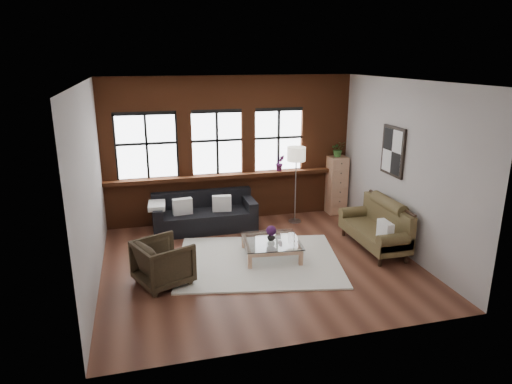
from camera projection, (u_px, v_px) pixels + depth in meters
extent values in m
plane|color=#522A1E|center=(259.00, 262.00, 8.26)|extent=(5.50, 5.50, 0.00)
plane|color=white|center=(259.00, 81.00, 7.35)|extent=(5.50, 5.50, 0.00)
plane|color=#B0A9A4|center=(230.00, 149.00, 10.12)|extent=(5.50, 0.00, 5.50)
plane|color=#B0A9A4|center=(313.00, 228.00, 5.49)|extent=(5.50, 0.00, 5.50)
plane|color=#B0A9A4|center=(90.00, 188.00, 7.14)|extent=(0.00, 5.00, 5.00)
plane|color=#B0A9A4|center=(402.00, 167.00, 8.47)|extent=(0.00, 5.00, 5.00)
cube|color=brown|center=(232.00, 175.00, 10.14)|extent=(5.50, 0.30, 0.08)
cube|color=white|center=(259.00, 261.00, 8.28)|extent=(3.27, 2.78, 0.03)
cube|color=white|center=(183.00, 206.00, 9.48)|extent=(0.41, 0.19, 0.34)
cube|color=white|center=(222.00, 203.00, 9.68)|extent=(0.41, 0.19, 0.34)
cube|color=white|center=(385.00, 231.00, 8.19)|extent=(0.14, 0.38, 0.34)
imported|color=black|center=(163.00, 262.00, 7.39)|extent=(1.07, 1.06, 0.75)
imported|color=#B2B2B2|center=(271.00, 236.00, 8.36)|extent=(0.15, 0.15, 0.15)
sphere|color=#421847|center=(271.00, 231.00, 8.33)|extent=(0.19, 0.19, 0.19)
cube|color=tan|center=(336.00, 185.00, 10.72)|extent=(0.42, 0.42, 1.36)
imported|color=#2D5923|center=(338.00, 149.00, 10.47)|extent=(0.37, 0.33, 0.36)
imported|color=#421847|center=(280.00, 163.00, 10.32)|extent=(0.21, 0.17, 0.37)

